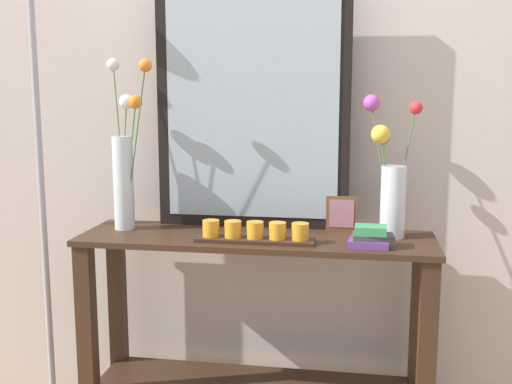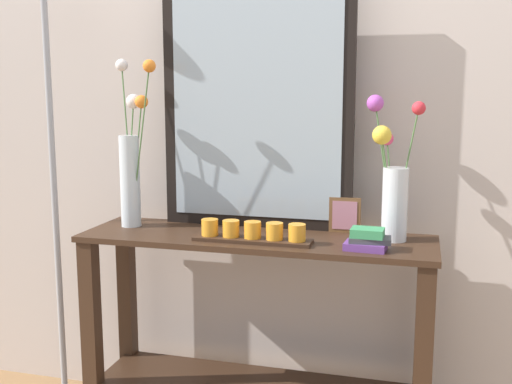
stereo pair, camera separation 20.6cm
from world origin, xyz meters
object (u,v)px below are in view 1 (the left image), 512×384
Objects in this scene: tall_vase_left at (125,164)px; vase_right at (390,181)px; candle_tray at (255,233)px; mirror_leaning at (252,102)px; picture_frame_small at (342,213)px; floor_lamp at (36,99)px; console_table at (256,320)px; book_stack at (371,237)px.

tall_vase_left is 1.26× the size of vase_right.
mirror_leaning is at bearing 101.96° from candle_tray.
floor_lamp reaches higher than picture_frame_small.
mirror_leaning is 0.50× the size of floor_lamp.
floor_lamp reaches higher than tall_vase_left.
picture_frame_small is at bearing 5.52° from floor_lamp.
tall_vase_left is at bearing -178.06° from vase_right.
mirror_leaning is 0.48m from candle_tray.
floor_lamp is (-0.79, 0.03, 0.76)m from console_table.
tall_vase_left is at bearing 166.63° from candle_tray.
console_table is 8.27× the size of book_stack.
picture_frame_small is at bearing 7.29° from tall_vase_left.
vase_right is at bearing 67.63° from book_stack.
mirror_leaning is at bearing 8.73° from floor_lamp.
floor_lamp is (-0.76, -0.12, 0.01)m from mirror_leaning.
tall_vase_left is 0.92m from vase_right.
picture_frame_small is at bearing 24.84° from console_table.
book_stack is (-0.06, -0.15, -0.16)m from vase_right.
tall_vase_left reaches higher than picture_frame_small.
tall_vase_left is at bearing -172.71° from picture_frame_small.
book_stack is at bearing -66.03° from picture_frame_small.
vase_right is 0.26× the size of floor_lamp.
mirror_leaning reaches higher than candle_tray.
floor_lamp is at bearing -174.48° from picture_frame_small.
console_table is 9.78× the size of picture_frame_small.
vase_right is at bearing 1.94° from tall_vase_left.
console_table is 0.77m from mirror_leaning.
picture_frame_small is 0.85× the size of book_stack.
vase_right is 0.49m from candle_tray.
tall_vase_left is (-0.48, 0.03, 0.54)m from console_table.
picture_frame_small is (0.28, 0.13, 0.36)m from console_table.
picture_frame_small reaches higher than book_stack.
console_table is 3.08× the size of candle_tray.
console_table is 2.00× the size of tall_vase_left.
book_stack is 0.08× the size of floor_lamp.
console_table is 0.72m from tall_vase_left.
tall_vase_left is 0.79m from picture_frame_small.
picture_frame_small is 1.16m from floor_lamp.
tall_vase_left is at bearing 171.91° from book_stack.
candle_tray is at bearing -7.67° from floor_lamp.
console_table is 2.53× the size of vase_right.
candle_tray is (-0.44, -0.15, -0.16)m from vase_right.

